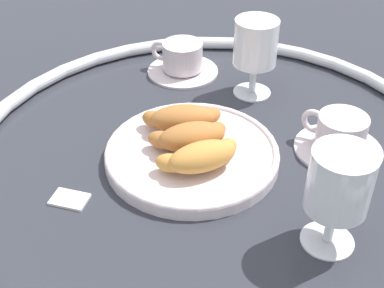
% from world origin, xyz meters
% --- Properties ---
extents(ground_plane, '(2.20, 2.20, 0.00)m').
position_xyz_m(ground_plane, '(0.00, 0.00, 0.00)').
color(ground_plane, '#2D3038').
extents(table_chrome_rim, '(0.76, 0.76, 0.02)m').
position_xyz_m(table_chrome_rim, '(0.00, 0.00, 0.01)').
color(table_chrome_rim, silver).
rests_on(table_chrome_rim, ground_plane).
extents(pastry_plate, '(0.26, 0.26, 0.02)m').
position_xyz_m(pastry_plate, '(-0.03, -0.01, 0.01)').
color(pastry_plate, silver).
rests_on(pastry_plate, ground_plane).
extents(croissant_large, '(0.12, 0.10, 0.04)m').
position_xyz_m(croissant_large, '(-0.01, -0.06, 0.04)').
color(croissant_large, '#CC893D').
rests_on(croissant_large, pastry_plate).
extents(croissant_small, '(0.13, 0.10, 0.04)m').
position_xyz_m(croissant_small, '(-0.03, -0.01, 0.04)').
color(croissant_small, '#AD6B33').
rests_on(croissant_small, pastry_plate).
extents(croissant_extra, '(0.13, 0.08, 0.04)m').
position_xyz_m(croissant_extra, '(-0.05, 0.04, 0.04)').
color(croissant_extra, '#AD6B33').
rests_on(croissant_extra, pastry_plate).
extents(coffee_cup_near, '(0.14, 0.14, 0.06)m').
position_xyz_m(coffee_cup_near, '(-0.09, 0.26, 0.03)').
color(coffee_cup_near, silver).
rests_on(coffee_cup_near, ground_plane).
extents(coffee_cup_far, '(0.14, 0.14, 0.06)m').
position_xyz_m(coffee_cup_far, '(0.19, 0.04, 0.03)').
color(coffee_cup_far, silver).
rests_on(coffee_cup_far, ground_plane).
extents(juice_glass_left, '(0.08, 0.08, 0.14)m').
position_xyz_m(juice_glass_left, '(0.16, -0.15, 0.09)').
color(juice_glass_left, white).
rests_on(juice_glass_left, ground_plane).
extents(juice_glass_right, '(0.08, 0.08, 0.14)m').
position_xyz_m(juice_glass_right, '(0.05, 0.20, 0.09)').
color(juice_glass_right, white).
rests_on(juice_glass_right, ground_plane).
extents(sugar_packet, '(0.05, 0.04, 0.01)m').
position_xyz_m(sugar_packet, '(-0.18, -0.13, 0.00)').
color(sugar_packet, white).
rests_on(sugar_packet, ground_plane).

